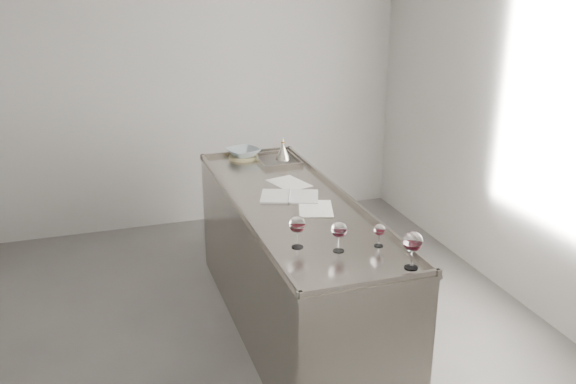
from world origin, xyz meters
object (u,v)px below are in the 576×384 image
object	(u,v)px
ceramic_bowl	(243,152)
notebook	(290,196)
wine_glass_left	(297,225)
wine_funnel	(283,153)
wine_glass_right	(413,242)
counter	(293,268)
wine_glass_small	(379,231)
wine_glass_middle	(339,230)

from	to	relation	value
ceramic_bowl	notebook	bearing A→B (deg)	-86.02
wine_glass_left	wine_funnel	size ratio (longest dim) A/B	0.99
notebook	wine_glass_right	bearing A→B (deg)	-56.99
notebook	ceramic_bowl	bearing A→B (deg)	114.56
ceramic_bowl	wine_funnel	world-z (taller)	wine_funnel
counter	wine_glass_left	world-z (taller)	wine_glass_left
wine_glass_right	notebook	distance (m)	1.23
wine_glass_small	wine_glass_middle	bearing A→B (deg)	177.77
wine_glass_middle	notebook	distance (m)	0.89
wine_glass_right	wine_glass_left	bearing A→B (deg)	138.15
counter	wine_glass_right	xyz separation A→B (m)	(0.27, -1.08, 0.61)
wine_glass_middle	counter	bearing A→B (deg)	89.97
wine_glass_middle	wine_glass_right	xyz separation A→B (m)	(0.28, -0.31, 0.02)
wine_glass_small	notebook	xyz separation A→B (m)	(-0.22, 0.89, -0.09)
wine_glass_middle	ceramic_bowl	xyz separation A→B (m)	(-0.05, 1.85, -0.07)
counter	wine_glass_small	size ratio (longest dim) A/B	18.64
wine_funnel	notebook	bearing A→B (deg)	-104.89
wine_glass_middle	notebook	size ratio (longest dim) A/B	0.38
wine_glass_right	wine_glass_small	bearing A→B (deg)	97.62
counter	wine_glass_small	bearing A→B (deg)	-73.31
notebook	wine_glass_small	bearing A→B (deg)	-55.43
notebook	ceramic_bowl	xyz separation A→B (m)	(-0.07, 0.97, 0.04)
wine_glass_left	notebook	xyz separation A→B (m)	(0.21, 0.77, -0.12)
wine_funnel	wine_glass_middle	bearing A→B (deg)	-97.79
wine_glass_middle	wine_glass_small	bearing A→B (deg)	-2.23
wine_glass_left	wine_glass_right	distance (m)	0.63
wine_glass_small	notebook	distance (m)	0.93
wine_glass_right	wine_funnel	distance (m)	2.04
wine_glass_middle	wine_glass_small	xyz separation A→B (m)	(0.24, -0.01, -0.03)
counter	ceramic_bowl	xyz separation A→B (m)	(-0.06, 1.08, 0.52)
wine_glass_left	ceramic_bowl	distance (m)	1.74
wine_glass_small	wine_glass_left	bearing A→B (deg)	163.75
wine_glass_middle	ceramic_bowl	bearing A→B (deg)	91.69
counter	ceramic_bowl	size ratio (longest dim) A/B	9.77
wine_funnel	wine_glass_right	bearing A→B (deg)	-88.90
wine_glass_right	notebook	bearing A→B (deg)	102.43
counter	notebook	world-z (taller)	counter
wine_glass_left	notebook	bearing A→B (deg)	74.77
wine_glass_middle	wine_funnel	world-z (taller)	wine_funnel
wine_glass_right	notebook	size ratio (longest dim) A/B	0.45
wine_glass_left	wine_funnel	world-z (taller)	wine_funnel
wine_glass_left	wine_glass_small	world-z (taller)	wine_glass_left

